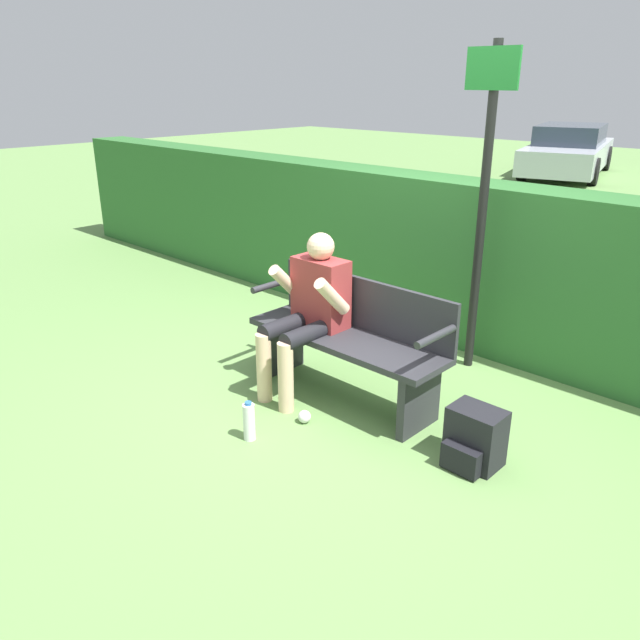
{
  "coord_description": "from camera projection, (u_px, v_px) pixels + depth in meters",
  "views": [
    {
      "loc": [
        2.7,
        -3.09,
        2.2
      ],
      "look_at": [
        -0.15,
        -0.1,
        0.6
      ],
      "focal_mm": 35.0,
      "sensor_mm": 36.0,
      "label": 1
    }
  ],
  "objects": [
    {
      "name": "hedge_back",
      "position": [
        465.0,
        263.0,
        5.42
      ],
      "size": [
        12.0,
        0.47,
        1.41
      ],
      "color": "#2D662D",
      "rests_on": "ground"
    },
    {
      "name": "parked_car",
      "position": [
        568.0,
        151.0,
        15.06
      ],
      "size": [
        2.74,
        4.79,
        1.18
      ],
      "rotation": [
        0.0,
        0.0,
        1.84
      ],
      "color": "#B7BCC6",
      "rests_on": "ground"
    },
    {
      "name": "ground_plane",
      "position": [
        344.0,
        397.0,
        4.62
      ],
      "size": [
        40.0,
        40.0,
        0.0
      ],
      "primitive_type": "plane",
      "color": "#668E4C"
    },
    {
      "name": "water_bottle",
      "position": [
        249.0,
        422.0,
        4.03
      ],
      "size": [
        0.08,
        0.08,
        0.27
      ],
      "color": "white",
      "rests_on": "ground"
    },
    {
      "name": "backpack",
      "position": [
        474.0,
        439.0,
        3.76
      ],
      "size": [
        0.32,
        0.31,
        0.37
      ],
      "color": "black",
      "rests_on": "ground"
    },
    {
      "name": "litter_crumple",
      "position": [
        304.0,
        417.0,
        4.26
      ],
      "size": [
        0.09,
        0.09,
        0.09
      ],
      "color": "silver",
      "rests_on": "ground"
    },
    {
      "name": "park_bench",
      "position": [
        350.0,
        338.0,
        4.49
      ],
      "size": [
        1.56,
        0.46,
        0.87
      ],
      "color": "#2D2D33",
      "rests_on": "ground"
    },
    {
      "name": "person_seated",
      "position": [
        309.0,
        306.0,
        4.51
      ],
      "size": [
        0.55,
        0.64,
        1.19
      ],
      "color": "#993333",
      "rests_on": "ground"
    },
    {
      "name": "signpost",
      "position": [
        484.0,
        191.0,
        4.63
      ],
      "size": [
        0.41,
        0.09,
        2.46
      ],
      "color": "black",
      "rests_on": "ground"
    }
  ]
}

